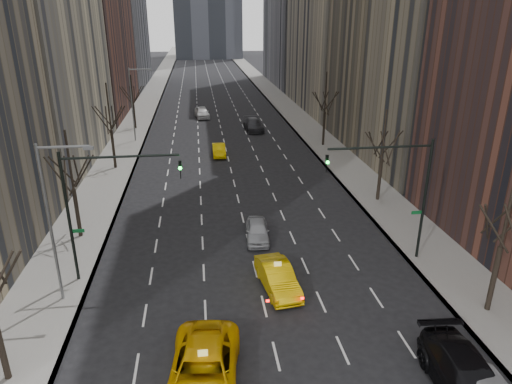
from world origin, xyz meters
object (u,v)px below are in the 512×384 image
object	(u,v)px
taxi_sedan	(277,277)
silver_sedan_ahead	(257,231)
parked_suv_black	(468,380)
taxi_suv	(203,372)

from	to	relation	value
taxi_sedan	silver_sedan_ahead	bearing A→B (deg)	85.06
parked_suv_black	taxi_sedan	bearing A→B (deg)	129.39
taxi_suv	taxi_sedan	xyz separation A→B (m)	(4.46, 7.23, -0.12)
taxi_sedan	parked_suv_black	bearing A→B (deg)	-62.46
taxi_suv	parked_suv_black	bearing A→B (deg)	-2.97
taxi_suv	taxi_sedan	world-z (taller)	taxi_suv
taxi_sedan	taxi_suv	bearing A→B (deg)	-129.64
silver_sedan_ahead	parked_suv_black	size ratio (longest dim) A/B	0.66
silver_sedan_ahead	parked_suv_black	distance (m)	16.96
silver_sedan_ahead	parked_suv_black	xyz separation A→B (m)	(6.82, -15.53, 0.20)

